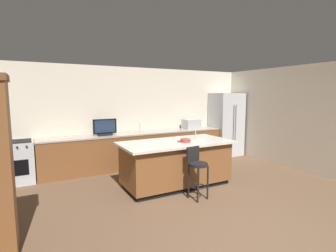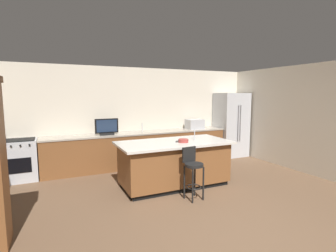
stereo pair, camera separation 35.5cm
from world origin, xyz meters
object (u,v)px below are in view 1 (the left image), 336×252
object	(u,v)px
kitchen_island	(176,163)
microwave	(191,124)
fruit_bowl	(185,141)
refrigerator	(226,124)
tv_monitor	(105,128)
cell_phone	(179,141)
bar_stool_center	(197,168)
range_oven	(14,163)

from	to	relation	value
kitchen_island	microwave	xyz separation A→B (m)	(1.52, 1.73, 0.57)
fruit_bowl	kitchen_island	bearing A→B (deg)	133.27
kitchen_island	refrigerator	xyz separation A→B (m)	(2.78, 1.66, 0.50)
refrigerator	microwave	world-z (taller)	refrigerator
tv_monitor	cell_phone	world-z (taller)	tv_monitor
bar_stool_center	cell_phone	xyz separation A→B (m)	(0.06, 0.75, 0.37)
microwave	kitchen_island	bearing A→B (deg)	-131.33
refrigerator	fruit_bowl	bearing A→B (deg)	-145.64
cell_phone	kitchen_island	bearing A→B (deg)	-179.87
tv_monitor	bar_stool_center	xyz separation A→B (m)	(1.04, -2.45, -0.53)
cell_phone	refrigerator	bearing A→B (deg)	61.46
refrigerator	bar_stool_center	bearing A→B (deg)	-138.78
kitchen_island	bar_stool_center	distance (m)	0.78
kitchen_island	tv_monitor	size ratio (longest dim) A/B	4.08
kitchen_island	bar_stool_center	xyz separation A→B (m)	(-0.00, -0.78, 0.09)
kitchen_island	range_oven	world-z (taller)	kitchen_island
bar_stool_center	fruit_bowl	size ratio (longest dim) A/B	4.60
refrigerator	range_oven	world-z (taller)	refrigerator
kitchen_island	tv_monitor	world-z (taller)	tv_monitor
range_oven	bar_stool_center	distance (m)	3.90
range_oven	microwave	size ratio (longest dim) A/B	1.93
microwave	fruit_bowl	bearing A→B (deg)	-126.41
fruit_bowl	cell_phone	distance (m)	0.14
fruit_bowl	range_oven	bearing A→B (deg)	149.15
cell_phone	range_oven	bearing A→B (deg)	179.64
bar_stool_center	fruit_bowl	xyz separation A→B (m)	(0.14, 0.63, 0.40)
range_oven	tv_monitor	world-z (taller)	tv_monitor
cell_phone	bar_stool_center	bearing A→B (deg)	-65.29
microwave	tv_monitor	world-z (taller)	tv_monitor
range_oven	cell_phone	size ratio (longest dim) A/B	6.16
refrigerator	fruit_bowl	size ratio (longest dim) A/B	9.43
fruit_bowl	tv_monitor	bearing A→B (deg)	123.01
tv_monitor	bar_stool_center	bearing A→B (deg)	-67.02
microwave	bar_stool_center	world-z (taller)	microwave
tv_monitor	fruit_bowl	bearing A→B (deg)	-56.99
microwave	tv_monitor	xyz separation A→B (m)	(-2.56, -0.05, 0.05)
range_oven	refrigerator	bearing A→B (deg)	-0.65
range_oven	bar_stool_center	size ratio (longest dim) A/B	0.97
kitchen_island	refrigerator	size ratio (longest dim) A/B	1.20
microwave	fruit_bowl	xyz separation A→B (m)	(-1.38, -1.87, -0.08)
tv_monitor	cell_phone	distance (m)	2.04
range_oven	microwave	xyz separation A→B (m)	(4.51, 0.00, 0.59)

